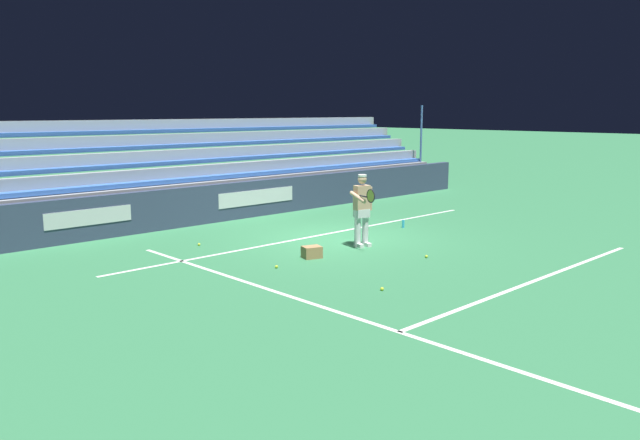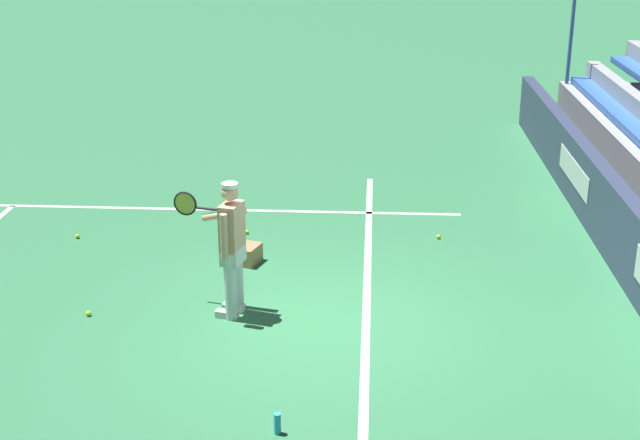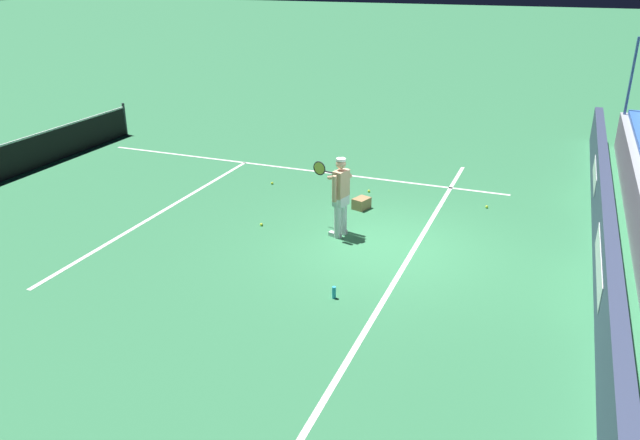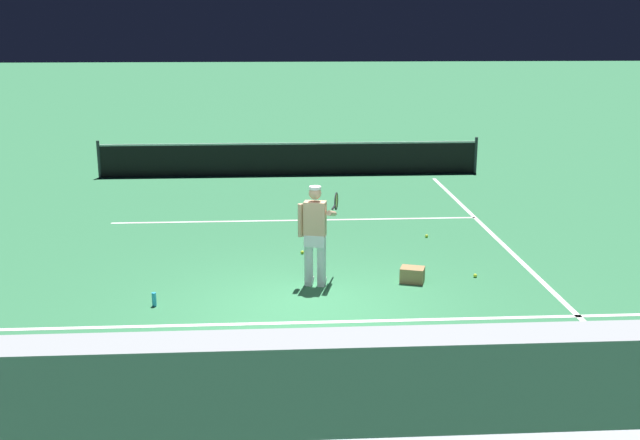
{
  "view_description": "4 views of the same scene",
  "coord_description": "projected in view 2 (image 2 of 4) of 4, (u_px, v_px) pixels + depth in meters",
  "views": [
    {
      "loc": [
        10.92,
        11.0,
        3.2
      ],
      "look_at": [
        0.84,
        0.38,
        0.62
      ],
      "focal_mm": 35.0,
      "sensor_mm": 36.0,
      "label": 1
    },
    {
      "loc": [
        -9.73,
        -0.53,
        4.88
      ],
      "look_at": [
        1.27,
        0.14,
        0.89
      ],
      "focal_mm": 50.0,
      "sensor_mm": 36.0,
      "label": 2
    },
    {
      "loc": [
        -11.31,
        -2.93,
        5.41
      ],
      "look_at": [
        -1.07,
        1.1,
        0.85
      ],
      "focal_mm": 35.0,
      "sensor_mm": 36.0,
      "label": 3
    },
    {
      "loc": [
        -0.45,
        -10.83,
        4.28
      ],
      "look_at": [
        0.28,
        1.09,
        1.16
      ],
      "focal_mm": 42.0,
      "sensor_mm": 36.0,
      "label": 4
    }
  ],
  "objects": [
    {
      "name": "ground_plane",
      "position": [
        325.0,
        324.0,
        10.83
      ],
      "size": [
        160.0,
        160.0,
        0.0
      ],
      "primitive_type": "plane",
      "color": "#337A4C"
    },
    {
      "name": "court_baseline_white",
      "position": [
        366.0,
        325.0,
        10.8
      ],
      "size": [
        12.0,
        0.1,
        0.01
      ],
      "primitive_type": "cube",
      "color": "white",
      "rests_on": "ground"
    },
    {
      "name": "court_sideline_white",
      "position": [
        100.0,
        207.0,
        14.91
      ],
      "size": [
        0.1,
        12.0,
        0.01
      ],
      "primitive_type": "cube",
      "color": "white",
      "rests_on": "ground"
    },
    {
      "name": "tennis_player",
      "position": [
        231.0,
        247.0,
        10.79
      ],
      "size": [
        0.74,
        0.96,
        1.71
      ],
      "color": "silver",
      "rests_on": "ground"
    },
    {
      "name": "ball_box_cardboard",
      "position": [
        247.0,
        254.0,
        12.61
      ],
      "size": [
        0.47,
        0.41,
        0.26
      ],
      "primitive_type": "cube",
      "rotation": [
        0.0,
        0.0,
        -0.31
      ],
      "color": "#A87F51",
      "rests_on": "ground"
    },
    {
      "name": "tennis_ball_near_player",
      "position": [
        89.0,
        314.0,
        11.03
      ],
      "size": [
        0.07,
        0.07,
        0.07
      ],
      "primitive_type": "sphere",
      "color": "#CCE533",
      "rests_on": "ground"
    },
    {
      "name": "tennis_ball_far_right",
      "position": [
        438.0,
        237.0,
        13.53
      ],
      "size": [
        0.07,
        0.07,
        0.07
      ],
      "primitive_type": "sphere",
      "color": "#CCE533",
      "rests_on": "ground"
    },
    {
      "name": "tennis_ball_midcourt",
      "position": [
        77.0,
        236.0,
        13.55
      ],
      "size": [
        0.07,
        0.07,
        0.07
      ],
      "primitive_type": "sphere",
      "color": "#CCE533",
      "rests_on": "ground"
    },
    {
      "name": "tennis_ball_by_box",
      "position": [
        247.0,
        232.0,
        13.73
      ],
      "size": [
        0.07,
        0.07,
        0.07
      ],
      "primitive_type": "sphere",
      "color": "#CCE533",
      "rests_on": "ground"
    },
    {
      "name": "water_bottle",
      "position": [
        277.0,
        424.0,
        8.58
      ],
      "size": [
        0.07,
        0.07,
        0.22
      ],
      "primitive_type": "cylinder",
      "color": "#33B2E5",
      "rests_on": "ground"
    }
  ]
}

